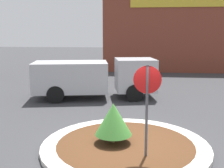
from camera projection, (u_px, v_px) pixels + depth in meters
ground_plane at (125, 148)px, 8.23m from camera, size 120.00×120.00×0.00m
traffic_island at (125, 146)px, 8.22m from camera, size 4.89×4.89×0.15m
stop_sign at (147, 96)px, 7.10m from camera, size 0.71×0.07×2.55m
island_shrub at (113, 119)px, 8.14m from camera, size 1.08×1.08×1.19m
utility_truck at (94, 76)px, 14.47m from camera, size 6.46×3.20×2.03m
storefront_building at (190, 33)px, 26.16m from camera, size 15.65×6.07×6.71m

